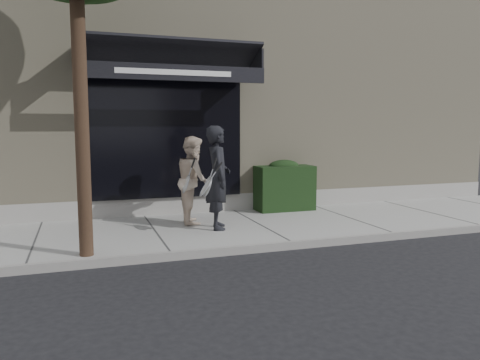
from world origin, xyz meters
name	(u,v)px	position (x,y,z in m)	size (l,w,h in m)	color
ground	(258,229)	(0.00, 0.00, 0.00)	(80.00, 80.00, 0.00)	black
sidewalk	(258,226)	(0.00, 0.00, 0.06)	(20.00, 3.00, 0.12)	gray
curb	(292,245)	(0.00, -1.55, 0.07)	(20.00, 0.10, 0.14)	gray
building_facade	(196,101)	(-0.01, 4.96, 2.74)	(14.30, 8.04, 5.64)	tan
hedge	(284,186)	(1.10, 1.25, 0.66)	(1.30, 0.70, 1.14)	black
pedestrian_front	(218,178)	(-0.86, -0.17, 1.07)	(0.73, 0.94, 1.90)	black
pedestrian_back	(194,180)	(-1.16, 0.48, 0.97)	(0.76, 0.92, 1.70)	beige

